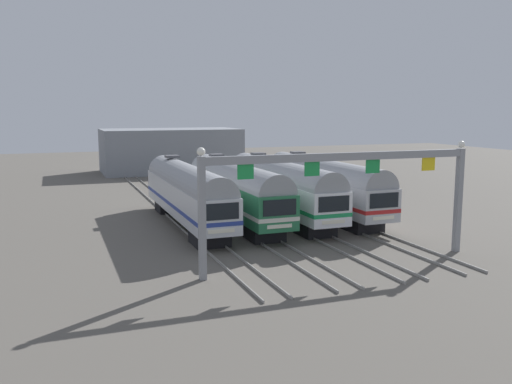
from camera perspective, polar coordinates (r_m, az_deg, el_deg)
ground_plane at (r=44.02m, az=0.20°, el=-2.98°), size 160.00×160.00×0.00m
track_bed at (r=59.96m, az=-5.59°, el=0.17°), size 13.20×70.00×0.15m
commuter_train_silver at (r=41.86m, az=-7.29°, el=0.09°), size 2.88×18.06×5.05m
commuter_train_green at (r=42.91m, az=-2.23°, el=0.36°), size 2.88×18.06×5.05m
commuter_train_white at (r=44.28m, az=2.56°, el=0.61°), size 2.88×18.06×5.05m
commuter_train_stainless at (r=45.95m, az=7.04°, el=0.85°), size 2.88×18.06×5.05m
catenary_gantry at (r=31.11m, az=9.10°, el=1.56°), size 16.93×0.44×6.97m
maintenance_building at (r=79.38m, az=-8.96°, el=4.35°), size 19.21×10.00×6.13m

